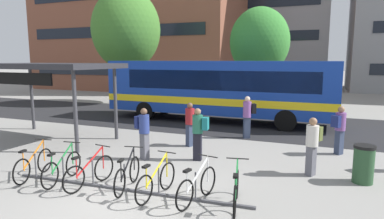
% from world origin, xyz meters
% --- Properties ---
extents(ground, '(200.00, 200.00, 0.00)m').
position_xyz_m(ground, '(0.00, 0.00, 0.00)').
color(ground, gray).
extents(bus_lane_asphalt, '(80.00, 7.20, 0.01)m').
position_xyz_m(bus_lane_asphalt, '(0.00, 10.30, 0.00)').
color(bus_lane_asphalt, '#232326').
rests_on(bus_lane_asphalt, ground).
extents(city_bus, '(12.07, 2.75, 3.20)m').
position_xyz_m(city_bus, '(-1.08, 10.30, 1.78)').
color(city_bus, '#14389E').
rests_on(city_bus, ground).
extents(bike_rack, '(6.54, 0.42, 0.70)m').
position_xyz_m(bike_rack, '(-0.27, 0.35, 0.09)').
color(bike_rack, '#47474C').
rests_on(bike_rack, ground).
extents(parked_bicycle_orange_0, '(0.57, 1.69, 0.99)m').
position_xyz_m(parked_bicycle_orange_0, '(-3.11, 0.19, 0.38)').
color(parked_bicycle_orange_0, black).
rests_on(parked_bicycle_orange_0, ground).
extents(parked_bicycle_green_1, '(0.52, 1.71, 0.99)m').
position_xyz_m(parked_bicycle_green_1, '(-2.15, 0.24, 0.38)').
color(parked_bicycle_green_1, black).
rests_on(parked_bicycle_green_1, ground).
extents(parked_bicycle_red_2, '(0.52, 1.71, 0.99)m').
position_xyz_m(parked_bicycle_red_2, '(-1.26, 0.25, 0.38)').
color(parked_bicycle_red_2, black).
rests_on(parked_bicycle_red_2, ground).
extents(parked_bicycle_black_3, '(0.55, 1.70, 0.99)m').
position_xyz_m(parked_bicycle_black_3, '(-0.25, 0.46, 0.38)').
color(parked_bicycle_black_3, black).
rests_on(parked_bicycle_black_3, ground).
extents(parked_bicycle_yellow_4, '(0.52, 1.72, 0.99)m').
position_xyz_m(parked_bicycle_yellow_4, '(0.64, 0.32, 0.38)').
color(parked_bicycle_yellow_4, black).
rests_on(parked_bicycle_yellow_4, ground).
extents(parked_bicycle_white_5, '(0.53, 1.70, 0.99)m').
position_xyz_m(parked_bicycle_white_5, '(1.66, 0.39, 0.38)').
color(parked_bicycle_white_5, black).
rests_on(parked_bicycle_white_5, ground).
extents(parked_bicycle_green_6, '(0.55, 1.70, 0.99)m').
position_xyz_m(parked_bicycle_green_6, '(2.56, 0.46, 0.38)').
color(parked_bicycle_green_6, black).
rests_on(parked_bicycle_green_6, ground).
extents(transit_shelter, '(5.74, 3.29, 3.12)m').
position_xyz_m(transit_shelter, '(-6.11, 3.85, 2.91)').
color(transit_shelter, '#38383D').
rests_on(transit_shelter, ground).
extents(commuter_black_pack_0, '(0.61, 0.53, 1.77)m').
position_xyz_m(commuter_black_pack_0, '(1.36, 7.07, 1.02)').
color(commuter_black_pack_0, '#2D3851').
rests_on(commuter_black_pack_0, ground).
extents(commuter_teal_pack_1, '(0.56, 0.38, 1.72)m').
position_xyz_m(commuter_teal_pack_1, '(0.55, 3.42, 1.00)').
color(commuter_teal_pack_1, black).
rests_on(commuter_teal_pack_1, ground).
extents(commuter_olive_pack_2, '(0.50, 0.60, 1.67)m').
position_xyz_m(commuter_olive_pack_2, '(4.03, 3.31, 0.96)').
color(commuter_olive_pack_2, '#565660').
rests_on(commuter_olive_pack_2, ground).
extents(commuter_navy_pack_3, '(0.56, 0.60, 1.69)m').
position_xyz_m(commuter_navy_pack_3, '(4.81, 5.86, 0.97)').
color(commuter_navy_pack_3, '#2D3851').
rests_on(commuter_navy_pack_3, ground).
extents(commuter_maroon_pack_4, '(0.49, 0.60, 1.67)m').
position_xyz_m(commuter_maroon_pack_4, '(-0.37, 5.00, 0.96)').
color(commuter_maroon_pack_4, '#2D3851').
rests_on(commuter_maroon_pack_4, ground).
extents(commuter_navy_pack_5, '(0.60, 0.48, 1.71)m').
position_xyz_m(commuter_navy_pack_5, '(-1.17, 2.86, 0.99)').
color(commuter_navy_pack_5, '#565660').
rests_on(commuter_navy_pack_5, ground).
extents(trash_bin, '(0.55, 0.55, 1.03)m').
position_xyz_m(trash_bin, '(5.33, 3.18, 0.52)').
color(trash_bin, '#284C2D').
rests_on(trash_bin, ground).
extents(street_tree_0, '(5.00, 5.00, 8.41)m').
position_xyz_m(street_tree_0, '(-9.43, 14.75, 5.45)').
color(street_tree_0, brown).
rests_on(street_tree_0, ground).
extents(street_tree_1, '(3.91, 3.91, 6.69)m').
position_xyz_m(street_tree_1, '(0.13, 15.88, 4.44)').
color(street_tree_1, brown).
rests_on(street_tree_1, ground).
extents(building_left_wing, '(22.35, 13.16, 18.79)m').
position_xyz_m(building_left_wing, '(-15.56, 28.24, 9.40)').
color(building_left_wing, brown).
rests_on(building_left_wing, ground).
extents(building_centre_block, '(16.91, 12.47, 14.80)m').
position_xyz_m(building_centre_block, '(-3.99, 38.53, 7.40)').
color(building_centre_block, gray).
rests_on(building_centre_block, ground).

